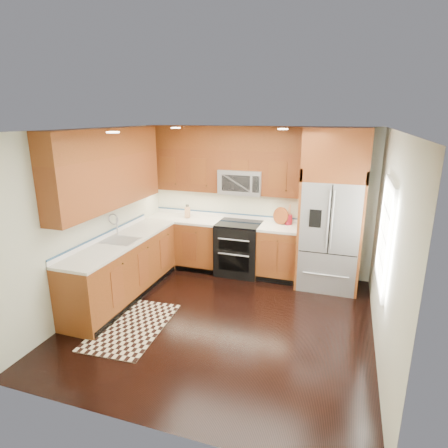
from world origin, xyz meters
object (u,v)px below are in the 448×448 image
(range, at_px, (239,248))
(rug, at_px, (132,326))
(utensil_crock, at_px, (289,217))
(knife_block, at_px, (188,212))
(refrigerator, at_px, (332,211))

(range, distance_m, rug, 2.42)
(range, distance_m, utensil_crock, 1.05)
(knife_block, relative_size, utensil_crock, 0.69)
(refrigerator, xyz_separation_m, knife_block, (-2.57, 0.12, -0.26))
(refrigerator, height_order, rug, refrigerator)
(rug, bearing_deg, refrigerator, 38.62)
(refrigerator, relative_size, utensil_crock, 7.26)
(utensil_crock, bearing_deg, refrigerator, -19.06)
(refrigerator, bearing_deg, knife_block, 177.27)
(rug, xyz_separation_m, knife_block, (-0.15, 2.30, 1.04))
(utensil_crock, bearing_deg, rug, -125.15)
(range, relative_size, rug, 0.67)
(range, relative_size, utensil_crock, 2.64)
(range, bearing_deg, rug, -111.48)
(range, distance_m, knife_block, 1.18)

